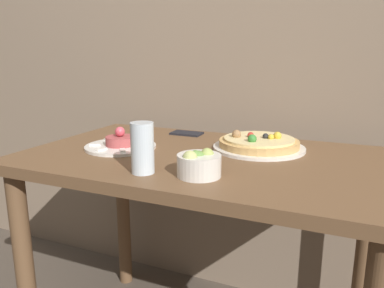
{
  "coord_description": "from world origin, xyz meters",
  "views": [
    {
      "loc": [
        0.43,
        -0.73,
        1.08
      ],
      "look_at": [
        -0.02,
        0.32,
        0.81
      ],
      "focal_mm": 35.0,
      "sensor_mm": 36.0,
      "label": 1
    }
  ],
  "objects": [
    {
      "name": "tartare_plate",
      "position": [
        -0.29,
        0.32,
        0.78
      ],
      "size": [
        0.24,
        0.24,
        0.07
      ],
      "color": "silver",
      "rests_on": "dining_table"
    },
    {
      "name": "dining_table",
      "position": [
        0.0,
        0.35,
        0.65
      ],
      "size": [
        1.15,
        0.7,
        0.77
      ],
      "color": "brown",
      "rests_on": "ground_plane"
    },
    {
      "name": "drinking_glass",
      "position": [
        -0.08,
        0.11,
        0.84
      ],
      "size": [
        0.06,
        0.06,
        0.14
      ],
      "color": "silver",
      "rests_on": "dining_table"
    },
    {
      "name": "pizza_plate",
      "position": [
        0.15,
        0.49,
        0.79
      ],
      "size": [
        0.31,
        0.31,
        0.06
      ],
      "color": "silver",
      "rests_on": "dining_table"
    },
    {
      "name": "small_bowl",
      "position": [
        0.07,
        0.14,
        0.8
      ],
      "size": [
        0.12,
        0.12,
        0.07
      ],
      "color": "silver",
      "rests_on": "dining_table"
    },
    {
      "name": "napkin",
      "position": [
        -0.18,
        0.61,
        0.77
      ],
      "size": [
        0.12,
        0.07,
        0.01
      ],
      "color": "black",
      "rests_on": "dining_table"
    }
  ]
}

